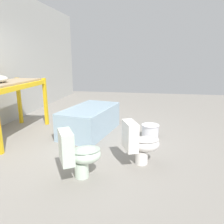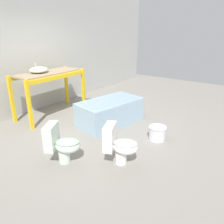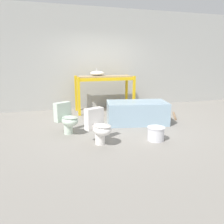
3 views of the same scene
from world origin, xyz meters
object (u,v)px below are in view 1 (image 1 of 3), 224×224
Objects in this scene: toilet_far at (79,154)px; toilet_near at (140,142)px; bathtub_main at (90,118)px; bucket_white at (150,131)px.

toilet_near is at bearing -86.34° from toilet_far.
bucket_white is (-0.11, -1.26, -0.17)m from bathtub_main.
bathtub_main is at bearing -20.07° from toilet_far.
toilet_near is 1.00× the size of toilet_far.
toilet_far reaches higher than bathtub_main.
toilet_near is at bearing 172.26° from bucket_white.
bathtub_main is 1.80m from toilet_far.
bucket_white is at bearing -83.91° from bathtub_main.
bathtub_main is 2.40× the size of toilet_near.
bathtub_main reaches higher than bucket_white.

